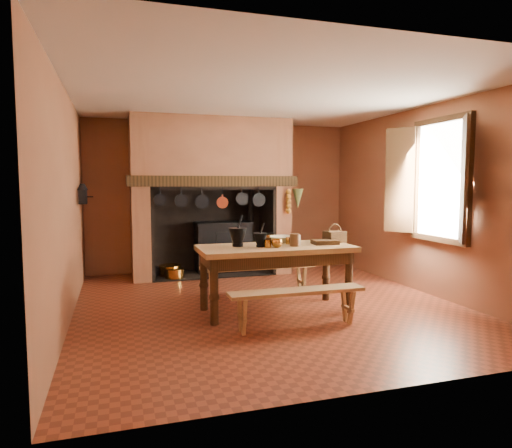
{
  "coord_description": "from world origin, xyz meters",
  "views": [
    {
      "loc": [
        -1.95,
        -5.81,
        1.66
      ],
      "look_at": [
        -0.06,
        0.3,
        1.08
      ],
      "focal_mm": 32.0,
      "sensor_mm": 36.0,
      "label": 1
    }
  ],
  "objects_px": {
    "iron_range": "(223,246)",
    "coffee_grinder": "(267,241)",
    "mixing_bowl": "(282,239)",
    "wicker_basket": "(335,236)",
    "bench_front": "(297,299)",
    "work_table": "(276,256)"
  },
  "relations": [
    {
      "from": "iron_range",
      "to": "coffee_grinder",
      "type": "bearing_deg",
      "value": -91.68
    },
    {
      "from": "work_table",
      "to": "mixing_bowl",
      "type": "distance_m",
      "value": 0.4
    },
    {
      "from": "mixing_bowl",
      "to": "wicker_basket",
      "type": "xyz_separation_m",
      "value": [
        0.69,
        -0.2,
        0.04
      ]
    },
    {
      "from": "bench_front",
      "to": "mixing_bowl",
      "type": "bearing_deg",
      "value": 79.23
    },
    {
      "from": "bench_front",
      "to": "work_table",
      "type": "bearing_deg",
      "value": 90.0
    },
    {
      "from": "coffee_grinder",
      "to": "mixing_bowl",
      "type": "bearing_deg",
      "value": 63.89
    },
    {
      "from": "work_table",
      "to": "coffee_grinder",
      "type": "distance_m",
      "value": 0.24
    },
    {
      "from": "iron_range",
      "to": "bench_front",
      "type": "relative_size",
      "value": 1.0
    },
    {
      "from": "iron_range",
      "to": "coffee_grinder",
      "type": "distance_m",
      "value": 2.85
    },
    {
      "from": "coffee_grinder",
      "to": "mixing_bowl",
      "type": "distance_m",
      "value": 0.45
    },
    {
      "from": "work_table",
      "to": "bench_front",
      "type": "xyz_separation_m",
      "value": [
        0.0,
        -0.73,
        -0.38
      ]
    },
    {
      "from": "work_table",
      "to": "iron_range",
      "type": "bearing_deg",
      "value": 90.87
    },
    {
      "from": "coffee_grinder",
      "to": "wicker_basket",
      "type": "relative_size",
      "value": 0.61
    },
    {
      "from": "iron_range",
      "to": "mixing_bowl",
      "type": "height_order",
      "value": "iron_range"
    },
    {
      "from": "mixing_bowl",
      "to": "work_table",
      "type": "bearing_deg",
      "value": -122.99
    },
    {
      "from": "iron_range",
      "to": "wicker_basket",
      "type": "distance_m",
      "value": 2.89
    },
    {
      "from": "work_table",
      "to": "bench_front",
      "type": "distance_m",
      "value": 0.82
    },
    {
      "from": "mixing_bowl",
      "to": "wicker_basket",
      "type": "height_order",
      "value": "wicker_basket"
    },
    {
      "from": "bench_front",
      "to": "mixing_bowl",
      "type": "relative_size",
      "value": 4.53
    },
    {
      "from": "wicker_basket",
      "to": "mixing_bowl",
      "type": "bearing_deg",
      "value": 152.62
    },
    {
      "from": "coffee_grinder",
      "to": "mixing_bowl",
      "type": "xyz_separation_m",
      "value": [
        0.32,
        0.32,
        -0.03
      ]
    },
    {
      "from": "mixing_bowl",
      "to": "wicker_basket",
      "type": "relative_size",
      "value": 1.17
    }
  ]
}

